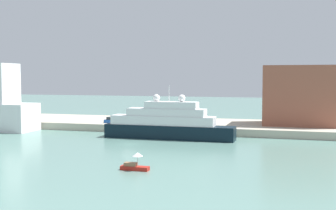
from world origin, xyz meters
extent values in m
plane|color=slate|center=(0.00, 0.00, 0.00)|extent=(400.00, 400.00, 0.00)
cube|color=#B7AD99|center=(0.00, 27.36, 0.88)|extent=(110.00, 22.72, 1.76)
cube|color=black|center=(5.33, 9.46, 1.45)|extent=(27.93, 4.45, 2.90)
cube|color=white|center=(3.94, 9.46, 3.87)|extent=(22.35, 4.10, 1.94)
cube|color=white|center=(4.77, 9.46, 5.63)|extent=(16.76, 3.74, 1.57)
cube|color=white|center=(5.89, 9.46, 7.16)|extent=(11.17, 3.38, 1.48)
cylinder|color=silver|center=(5.33, 9.46, 9.62)|extent=(0.16, 0.16, 3.45)
sphere|color=white|center=(8.13, 9.46, 8.66)|extent=(1.53, 1.53, 1.53)
sphere|color=white|center=(2.54, 9.46, 8.66)|extent=(1.53, 1.53, 1.53)
cube|color=#B22319|center=(9.41, -21.62, 0.28)|extent=(4.07, 1.27, 0.57)
cube|color=#8C6647|center=(8.80, -21.62, 0.81)|extent=(1.79, 1.01, 0.48)
cylinder|color=#B2B2B2|center=(9.81, -21.62, 1.28)|extent=(0.06, 0.06, 1.43)
cone|color=white|center=(9.81, -21.62, 2.27)|extent=(1.51, 1.51, 0.53)
cube|color=#93513D|center=(31.88, 28.97, 8.75)|extent=(16.37, 12.85, 14.00)
cube|color=#1E4C99|center=(-11.93, 19.83, 2.17)|extent=(4.52, 1.73, 0.84)
cube|color=#262D33|center=(-12.16, 19.83, 2.91)|extent=(2.71, 1.56, 0.64)
cylinder|color=#4C4C4C|center=(-7.40, 22.59, 2.48)|extent=(0.36, 0.36, 1.44)
sphere|color=tan|center=(-7.40, 22.59, 3.32)|extent=(0.24, 0.24, 0.24)
cylinder|color=black|center=(1.11, 17.79, 2.14)|extent=(0.56, 0.56, 0.76)
camera|label=1|loc=(30.85, -77.85, 13.12)|focal=46.20mm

